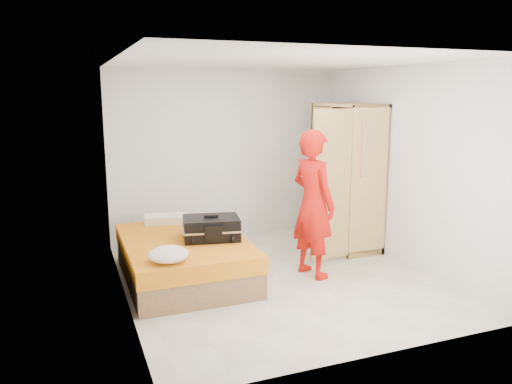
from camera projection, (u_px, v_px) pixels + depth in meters
name	position (u px, v px, depth m)	size (l,w,h in m)	color
room	(277.00, 175.00, 5.90)	(4.00, 4.02, 2.60)	beige
bed	(184.00, 258.00, 6.14)	(1.42, 2.02, 0.50)	olive
wardrobe	(345.00, 180.00, 7.25)	(1.17, 1.23, 2.10)	#DEB16C
person	(313.00, 204.00, 6.11)	(0.67, 0.44, 1.82)	red
suitcase	(211.00, 228.00, 6.07)	(0.77, 0.62, 0.30)	black
round_cushion	(169.00, 254.00, 5.25)	(0.42, 0.42, 0.16)	white
pillow	(167.00, 219.00, 6.84)	(0.59, 0.30, 0.11)	white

